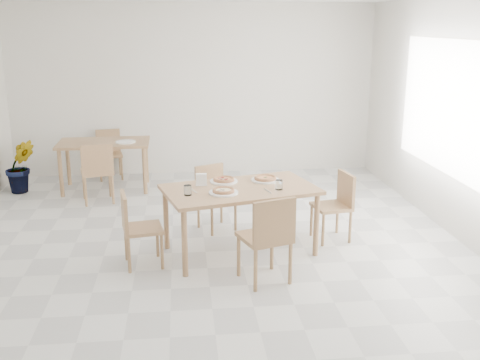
{
  "coord_description": "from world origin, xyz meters",
  "views": [
    {
      "loc": [
        -0.23,
        -5.86,
        2.49
      ],
      "look_at": [
        0.39,
        -0.03,
        0.84
      ],
      "focal_mm": 42.0,
      "sensor_mm": 36.0,
      "label": 1
    }
  ],
  "objects": [
    {
      "name": "pizza_mushroom",
      "position": [
        0.19,
        -0.22,
        0.78
      ],
      "size": [
        0.29,
        0.29,
        0.03
      ],
      "rotation": [
        0.0,
        0.0,
        -0.29
      ],
      "color": "tan",
      "rests_on": "plate_mushroom"
    },
    {
      "name": "chair_back_s",
      "position": [
        -1.42,
        1.92,
        0.51
      ],
      "size": [
        0.52,
        0.52,
        0.88
      ],
      "rotation": [
        0.0,
        0.0,
        3.36
      ],
      "color": "#AA8055",
      "rests_on": "ground"
    },
    {
      "name": "tumbler_b",
      "position": [
        0.8,
        -0.14,
        0.8
      ],
      "size": [
        0.08,
        0.08,
        0.11
      ],
      "primitive_type": "cylinder",
      "color": "white",
      "rests_on": "main_table"
    },
    {
      "name": "plate_empty",
      "position": [
        -1.07,
        2.52,
        0.76
      ],
      "size": [
        0.3,
        0.3,
        0.02
      ],
      "primitive_type": "cylinder",
      "color": "white",
      "rests_on": "second_table"
    },
    {
      "name": "second_table",
      "position": [
        -1.4,
        2.62,
        0.66
      ],
      "size": [
        1.37,
        0.79,
        0.75
      ],
      "rotation": [
        0.0,
        0.0,
        0.01
      ],
      "color": "#AA8055",
      "rests_on": "ground"
    },
    {
      "name": "plate_mushroom",
      "position": [
        0.19,
        -0.22,
        0.76
      ],
      "size": [
        0.31,
        0.31,
        0.02
      ],
      "primitive_type": "cylinder",
      "color": "white",
      "rests_on": "main_table"
    },
    {
      "name": "pizza_margherita",
      "position": [
        0.7,
        0.22,
        0.78
      ],
      "size": [
        0.3,
        0.3,
        0.03
      ],
      "rotation": [
        0.0,
        0.0,
        -0.23
      ],
      "color": "tan",
      "rests_on": "plate_margherita"
    },
    {
      "name": "room",
      "position": [
        2.98,
        0.3,
        1.5
      ],
      "size": [
        7.28,
        7.0,
        7.0
      ],
      "color": "silver",
      "rests_on": "ground"
    },
    {
      "name": "chair_east",
      "position": [
        1.57,
        0.24,
        0.47
      ],
      "size": [
        0.46,
        0.46,
        0.8
      ],
      "rotation": [
        0.0,
        0.0,
        -1.4
      ],
      "color": "#AA8055",
      "rests_on": "ground"
    },
    {
      "name": "tumbler_a",
      "position": [
        -0.18,
        -0.24,
        0.8
      ],
      "size": [
        0.08,
        0.08,
        0.11
      ],
      "primitive_type": "cylinder",
      "color": "white",
      "rests_on": "main_table"
    },
    {
      "name": "napkin_holder",
      "position": [
        -0.03,
        0.06,
        0.82
      ],
      "size": [
        0.13,
        0.07,
        0.14
      ],
      "rotation": [
        0.0,
        0.0,
        -0.01
      ],
      "color": "silver",
      "rests_on": "main_table"
    },
    {
      "name": "plate_margherita",
      "position": [
        0.7,
        0.22,
        0.76
      ],
      "size": [
        0.32,
        0.32,
        0.02
      ],
      "primitive_type": "cylinder",
      "color": "white",
      "rests_on": "main_table"
    },
    {
      "name": "fork_a",
      "position": [
        0.67,
        -0.2,
        0.75
      ],
      "size": [
        0.06,
        0.19,
        0.01
      ],
      "primitive_type": "cube",
      "rotation": [
        0.0,
        0.0,
        0.26
      ],
      "color": "silver",
      "rests_on": "main_table"
    },
    {
      "name": "potted_plant",
      "position": [
        -2.65,
        2.6,
        0.4
      ],
      "size": [
        0.55,
        0.5,
        0.81
      ],
      "primitive_type": "imported",
      "rotation": [
        0.0,
        0.0,
        0.4
      ],
      "color": "#206A25",
      "rests_on": "ground"
    },
    {
      "name": "plate_pepperoni",
      "position": [
        0.23,
        0.21,
        0.76
      ],
      "size": [
        0.31,
        0.31,
        0.02
      ],
      "primitive_type": "cylinder",
      "color": "white",
      "rests_on": "main_table"
    },
    {
      "name": "chair_north",
      "position": [
        0.14,
        0.78,
        0.46
      ],
      "size": [
        0.52,
        0.52,
        0.79
      ],
      "rotation": [
        0.0,
        0.0,
        0.47
      ],
      "color": "#AA8055",
      "rests_on": "ground"
    },
    {
      "name": "chair_south",
      "position": [
        0.58,
        -0.85,
        0.52
      ],
      "size": [
        0.56,
        0.56,
        0.9
      ],
      "rotation": [
        0.0,
        0.0,
        3.47
      ],
      "color": "#AA8055",
      "rests_on": "ground"
    },
    {
      "name": "chair_back_n",
      "position": [
        -1.42,
        3.32,
        0.46
      ],
      "size": [
        0.46,
        0.46,
        0.79
      ],
      "rotation": [
        0.0,
        0.0,
        0.19
      ],
      "color": "#AA8055",
      "rests_on": "ground"
    },
    {
      "name": "pizza_pepperoni",
      "position": [
        0.23,
        0.21,
        0.78
      ],
      "size": [
        0.25,
        0.25,
        0.03
      ],
      "rotation": [
        0.0,
        0.0,
        0.04
      ],
      "color": "tan",
      "rests_on": "plate_pepperoni"
    },
    {
      "name": "fork_b",
      "position": [
        -0.12,
        -0.11,
        0.75
      ],
      "size": [
        0.07,
        0.17,
        0.01
      ],
      "primitive_type": "cube",
      "rotation": [
        0.0,
        0.0,
        0.34
      ],
      "color": "silver",
      "rests_on": "main_table"
    },
    {
      "name": "chair_west",
      "position": [
        -0.74,
        -0.28,
        0.46
      ],
      "size": [
        0.46,
        0.46,
        0.8
      ],
      "rotation": [
        0.0,
        0.0,
        1.75
      ],
      "color": "#AA8055",
      "rests_on": "ground"
    },
    {
      "name": "main_table",
      "position": [
        0.39,
        -0.03,
        0.68
      ],
      "size": [
        1.81,
        1.31,
        0.75
      ],
      "rotation": [
        0.0,
        0.0,
        0.26
      ],
      "color": "#A77A55",
      "rests_on": "ground"
    }
  ]
}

